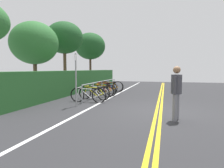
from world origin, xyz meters
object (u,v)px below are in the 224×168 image
object	(u,v)px
bicycle_5	(110,87)
pedestrian	(176,89)
bicycle_4	(104,88)
tree_extra	(90,46)
bike_rack	(102,85)
bicycle_0	(88,95)
bicycle_3	(103,90)
bicycle_2	(99,91)
bicycle_6	(112,86)
bicycle_1	(94,93)
tree_far_right	(64,38)
tree_mid	(34,43)
sign_post_near	(76,75)

from	to	relation	value
bicycle_5	pedestrian	distance (m)	7.55
bicycle_4	tree_extra	distance (m)	8.40
bike_rack	pedestrian	world-z (taller)	pedestrian
bicycle_0	pedestrian	bearing A→B (deg)	-121.82
bicycle_4	tree_extra	xyz separation A→B (m)	(6.77, 3.57, 3.47)
bicycle_3	bicycle_5	bearing A→B (deg)	0.84
bicycle_2	bicycle_6	bearing A→B (deg)	2.26
bike_rack	bicycle_1	bearing A→B (deg)	-176.27
bicycle_3	bicycle_5	world-z (taller)	bicycle_5
bicycle_0	tree_far_right	xyz separation A→B (m)	(5.40, 4.13, 3.62)
tree_far_right	bicycle_5	bearing A→B (deg)	-108.14
bicycle_3	tree_mid	distance (m)	5.25
bicycle_6	tree_extra	size ratio (longest dim) A/B	0.33
bicycle_1	sign_post_near	size ratio (longest dim) A/B	0.79
bicycle_4	bicycle_2	bearing A→B (deg)	-172.05
bicycle_4	tree_extra	bearing A→B (deg)	27.78
bicycle_1	bicycle_4	xyz separation A→B (m)	(2.48, 0.25, 0.03)
pedestrian	tree_mid	size ratio (longest dim) A/B	0.37
bicycle_1	pedestrian	world-z (taller)	pedestrian
bicycle_5	pedestrian	size ratio (longest dim) A/B	1.06
bicycle_6	pedestrian	bearing A→B (deg)	-150.91
bicycle_2	pedestrian	xyz separation A→B (m)	(-4.09, -3.87, 0.63)
bicycle_1	bicycle_2	bearing A→B (deg)	1.75
bike_rack	bicycle_1	distance (m)	1.64
bicycle_5	tree_mid	world-z (taller)	tree_mid
bicycle_6	bicycle_0	bearing A→B (deg)	-178.06
bike_rack	tree_extra	bearing A→B (deg)	25.91
tree_far_right	bicycle_2	bearing A→B (deg)	-132.05
bicycle_0	bicycle_3	xyz separation A→B (m)	(2.45, 0.03, -0.02)
bicycle_3	bike_rack	bearing A→B (deg)	91.62
sign_post_near	bicycle_3	bearing A→B (deg)	-0.92
pedestrian	tree_extra	world-z (taller)	tree_extra
tree_extra	bicycle_0	bearing A→B (deg)	-159.20
bicycle_0	bicycle_1	xyz separation A→B (m)	(0.84, 0.01, -0.01)
bicycle_0	sign_post_near	size ratio (longest dim) A/B	0.82
bicycle_2	bicycle_5	world-z (taller)	bicycle_5
bicycle_2	tree_mid	size ratio (longest dim) A/B	0.37
pedestrian	bike_rack	bearing A→B (deg)	39.31
tree_far_right	sign_post_near	bearing A→B (deg)	-148.15
bicycle_5	tree_extra	world-z (taller)	tree_extra
bike_rack	bicycle_2	bearing A→B (deg)	-173.94
bike_rack	bicycle_2	size ratio (longest dim) A/B	3.54
bicycle_0	tree_mid	xyz separation A→B (m)	(2.14, 4.44, 2.82)
bicycle_4	tree_extra	world-z (taller)	tree_extra
bicycle_0	bicycle_6	world-z (taller)	bicycle_6
bicycle_0	tree_far_right	distance (m)	7.70
bicycle_2	tree_far_right	distance (m)	6.61
tree_extra	bicycle_3	bearing A→B (deg)	-153.57
bicycle_1	pedestrian	size ratio (longest dim) A/B	1.06
bike_rack	bicycle_5	distance (m)	1.64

